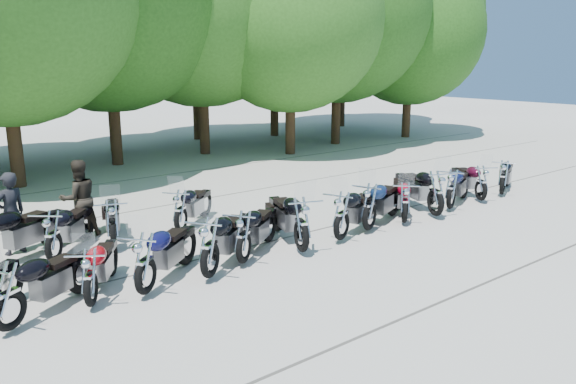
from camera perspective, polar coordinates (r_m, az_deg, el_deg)
ground at (r=12.23m, az=4.41°, el=-6.30°), size 90.00×90.00×0.00m
tree_6 at (r=24.71m, az=0.24°, el=17.33°), size 8.00×8.00×9.82m
tree_7 at (r=27.87m, az=5.10°, el=18.03°), size 8.79×8.79×10.79m
tree_8 at (r=30.80m, az=12.33°, el=15.63°), size 7.53×7.53×9.25m
tree_12 at (r=26.73m, az=-17.97°, el=16.22°), size 7.88×7.88×9.67m
tree_13 at (r=29.76m, az=-9.55°, el=16.92°), size 8.31×8.31×10.20m
tree_14 at (r=30.78m, az=-1.44°, el=16.58°), size 8.02×8.02×9.84m
tree_15 at (r=35.42m, az=5.66°, el=18.05°), size 9.67×9.67×11.86m
motorcycle_1 at (r=9.60m, az=-26.62°, el=-9.29°), size 2.30×1.78×1.29m
motorcycle_2 at (r=10.00m, az=-19.49°, el=-8.04°), size 1.69×2.09×1.18m
motorcycle_3 at (r=10.17m, az=-14.35°, el=-6.87°), size 2.30×1.98×1.32m
motorcycle_4 at (r=10.67m, az=-7.98°, el=-5.44°), size 2.44×2.02×1.39m
motorcycle_5 at (r=11.36m, az=-4.55°, el=-4.43°), size 2.26×1.88×1.29m
motorcycle_6 at (r=11.95m, az=1.38°, el=-3.16°), size 1.59×2.62×1.42m
motorcycle_7 at (r=12.80m, az=5.48°, el=-2.28°), size 2.47×1.53×1.34m
motorcycle_8 at (r=13.60m, az=8.30°, el=-1.35°), size 2.52×1.59×1.37m
motorcycle_9 at (r=14.42m, az=11.80°, el=-0.93°), size 2.04×1.99×1.23m
motorcycle_10 at (r=15.18m, az=14.82°, el=0.01°), size 1.67×2.65×1.44m
motorcycle_11 at (r=16.04m, az=16.28°, el=0.41°), size 2.42×1.56×1.32m
motorcycle_12 at (r=17.27m, az=19.07°, el=0.98°), size 1.66×2.24×1.24m
motorcycle_13 at (r=18.27m, az=21.02°, el=1.50°), size 2.30×1.56×1.26m
motorcycle_15 at (r=12.35m, az=-22.80°, el=-4.03°), size 2.01×2.16×1.28m
motorcycle_16 at (r=12.79m, az=-17.42°, el=-2.98°), size 1.48×2.38×1.29m
motorcycle_17 at (r=13.56m, az=-10.88°, el=-1.78°), size 2.13×1.89×1.24m
rider_0 at (r=13.35m, az=-26.32°, el=-1.96°), size 0.76×0.62×1.80m
rider_1 at (r=14.02m, az=-20.47°, el=-0.63°), size 0.90×0.71×1.84m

